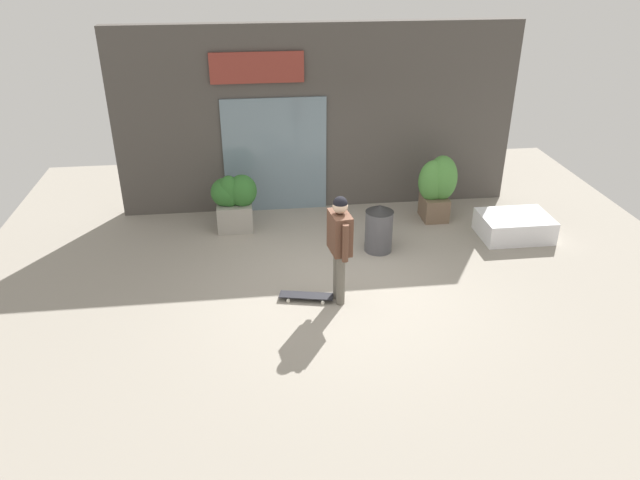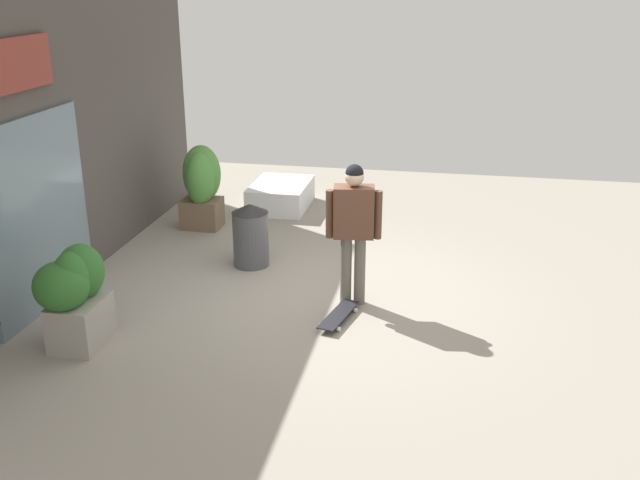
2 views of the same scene
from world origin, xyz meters
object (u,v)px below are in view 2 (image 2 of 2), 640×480
object	(u,v)px
skateboarder	(354,220)
planter_box_right	(74,292)
planter_box_left	(201,183)
trash_bin	(251,235)
skateboard	(339,315)

from	to	relation	value
skateboarder	planter_box_right	world-z (taller)	skateboarder
planter_box_left	trash_bin	bearing A→B (deg)	-139.66
skateboard	planter_box_right	distance (m)	2.83
skateboarder	planter_box_right	distance (m)	3.10
skateboarder	skateboard	size ratio (longest dim) A/B	2.03
planter_box_right	trash_bin	world-z (taller)	planter_box_right
skateboard	planter_box_left	world-z (taller)	planter_box_left
planter_box_right	trash_bin	distance (m)	2.72
skateboard	planter_box_right	size ratio (longest dim) A/B	0.78
skateboarder	skateboard	xyz separation A→B (m)	(-0.48, 0.08, -0.97)
skateboarder	planter_box_left	world-z (taller)	skateboarder
skateboarder	trash_bin	bearing A→B (deg)	-129.05
planter_box_right	trash_bin	size ratio (longest dim) A/B	1.24
planter_box_left	planter_box_right	size ratio (longest dim) A/B	1.18
skateboarder	trash_bin	xyz separation A→B (m)	(0.91, 1.49, -0.60)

